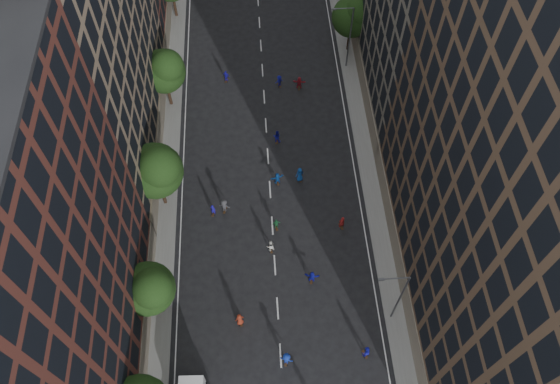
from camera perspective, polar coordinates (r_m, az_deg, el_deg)
The scene contains 27 objects.
ground at distance 67.07m, azimuth -1.65°, elevation 9.60°, with size 240.00×240.00×0.00m, color black.
sidewalk_left at distance 73.12m, azimuth -11.64°, elevation 13.35°, with size 4.00×105.00×0.15m, color slate.
sidewalk_right at distance 73.43m, azimuth 7.76°, elevation 14.32°, with size 4.00×105.00×0.15m, color slate.
bldg_left_a at distance 42.20m, azimuth -27.12°, elevation -8.22°, with size 14.00×22.00×30.00m, color #542720.
bldg_left_b at distance 54.78m, azimuth -22.98°, elevation 16.10°, with size 14.00×26.00×34.00m, color #806A54.
bldg_right_a at distance 42.43m, azimuth 26.06°, elevation 1.29°, with size 14.00×30.00×36.00m, color #4E3929.
tree_left_1 at distance 48.98m, azimuth -13.49°, elevation -9.79°, with size 4.80×4.80×8.21m.
tree_left_2 at distance 54.12m, azimuth -12.80°, elevation 2.29°, with size 5.60×5.60×9.45m.
tree_left_3 at distance 63.59m, azimuth -11.97°, elevation 12.38°, with size 5.00×5.00×8.58m.
tree_right_a at distance 69.97m, azimuth 7.74°, elevation 17.84°, with size 5.00×5.00×8.39m.
streetlamp_near at distance 48.91m, azimuth 12.26°, elevation -10.56°, with size 2.64×0.22×9.06m.
streetlamp_far at distance 67.95m, azimuth 7.15°, elevation 16.00°, with size 2.64×0.22×9.06m.
skater_2 at distance 51.32m, azimuth 8.96°, elevation -16.17°, with size 0.83×0.65×1.71m, color #1414A8.
skater_3 at distance 50.50m, azimuth 0.68°, elevation -17.07°, with size 1.18×0.68×1.83m, color #122C9A.
skater_5 at distance 53.39m, azimuth 3.35°, elevation -8.85°, with size 1.48×0.47×1.60m, color #1418AA.
skater_6 at distance 51.78m, azimuth -4.23°, elevation -13.14°, with size 0.85×0.55×1.74m, color maroon.
skater_7 at distance 56.27m, azimuth 6.47°, elevation -3.17°, with size 0.66×0.43×1.80m, color maroon.
skater_8 at distance 54.71m, azimuth -1.01°, elevation -5.68°, with size 0.81×0.63×1.66m, color white.
skater_9 at distance 57.20m, azimuth -5.83°, elevation -1.47°, with size 1.16×0.67×1.80m, color #3B3B40.
skater_10 at distance 55.99m, azimuth -0.38°, elevation -3.37°, with size 0.88×0.37×1.50m, color #1E6635.
skater_11 at distance 58.89m, azimuth -0.28°, elevation 1.41°, with size 1.50×0.48×1.61m, color #144EA9.
skater_12 at distance 59.02m, azimuth 2.08°, elevation 1.82°, with size 0.95×0.62×1.95m, color #123F92.
skater_13 at distance 57.25m, azimuth -7.02°, elevation -1.84°, with size 0.57×0.37×1.56m, color #191293.
skater_14 at distance 62.24m, azimuth -0.32°, elevation 5.80°, with size 0.84×0.65×1.73m, color #1314A1.
skater_15 at distance 68.11m, azimuth -0.08°, elevation 11.51°, with size 0.99×0.57×1.53m, color #11138F.
skater_16 at distance 69.00m, azimuth -5.65°, elevation 11.95°, with size 0.91×0.38×1.55m, color #1C14A7.
skater_17 at distance 67.79m, azimuth 2.02°, elevation 11.30°, with size 1.59×0.51×1.71m, color maroon.
Camera 1 is at (-0.95, -5.21, 49.53)m, focal length 35.00 mm.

